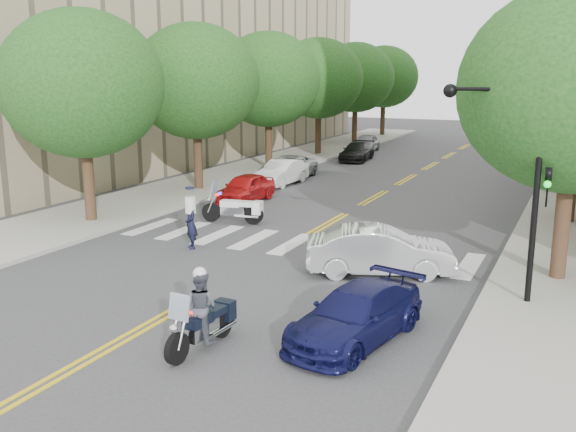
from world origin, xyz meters
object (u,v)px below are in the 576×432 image
Objects in this scene: officer_standing at (191,224)px; convertible at (380,251)px; motorcycle_police at (202,312)px; motorcycle_parked at (238,209)px; sedan_blue at (356,315)px.

officer_standing is 0.39× the size of convertible.
motorcycle_police reaches higher than motorcycle_parked.
motorcycle_police is at bearing -13.04° from officer_standing.
officer_standing is 9.27m from sedan_blue.
officer_standing is 6.82m from convertible.
convertible is 5.10m from sedan_blue.
motorcycle_police is 3.47m from sedan_blue.
officer_standing reaches higher than motorcycle_parked.
convertible is at bearing -102.31° from motorcycle_police.
motorcycle_police is 0.90× the size of motorcycle_parked.
motorcycle_police is 0.55× the size of sedan_blue.
convertible is at bearing -128.85° from motorcycle_parked.
motorcycle_police is 8.40m from officer_standing.
sedan_blue is at bearing 168.76° from convertible.
motorcycle_police is at bearing -135.66° from sedan_blue.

